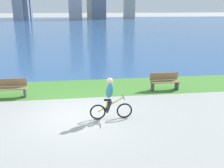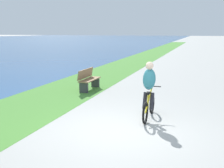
% 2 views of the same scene
% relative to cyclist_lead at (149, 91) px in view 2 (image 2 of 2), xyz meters
% --- Properties ---
extents(ground_plane, '(300.00, 300.00, 0.00)m').
position_rel_cyclist_lead_xyz_m(ground_plane, '(-1.26, 0.38, -0.83)').
color(ground_plane, '#9E9E99').
extents(grass_strip_bayside, '(120.00, 3.12, 0.01)m').
position_rel_cyclist_lead_xyz_m(grass_strip_bayside, '(-1.26, 4.08, -0.83)').
color(grass_strip_bayside, '#478433').
rests_on(grass_strip_bayside, ground).
extents(cyclist_lead, '(1.65, 0.52, 1.65)m').
position_rel_cyclist_lead_xyz_m(cyclist_lead, '(0.00, 0.00, 0.00)').
color(cyclist_lead, black).
rests_on(cyclist_lead, ground).
extents(bench_near_path, '(1.50, 0.47, 0.90)m').
position_rel_cyclist_lead_xyz_m(bench_near_path, '(3.26, 3.22, -0.38)').
color(bench_near_path, olive).
rests_on(bench_near_path, ground).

